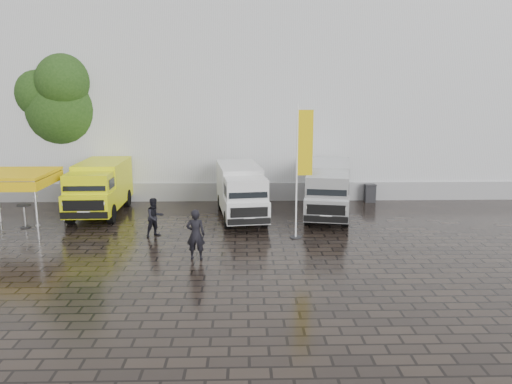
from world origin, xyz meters
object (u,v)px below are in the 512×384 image
(van_white, at_px, (241,193))
(wheelie_bin, at_px, (370,193))
(van_yellow, at_px, (100,189))
(van_silver, at_px, (328,190))
(cocktail_table, at_px, (25,216))
(flagpole, at_px, (301,164))
(person_front, at_px, (196,234))
(canopy_tent, at_px, (13,176))
(person_tent, at_px, (155,217))

(van_white, xyz_separation_m, wheelie_bin, (7.01, 3.23, -0.73))
(van_yellow, distance_m, van_silver, 11.13)
(cocktail_table, bearing_deg, van_yellow, 41.95)
(flagpole, bearing_deg, person_front, -147.56)
(canopy_tent, distance_m, person_front, 9.15)
(wheelie_bin, bearing_deg, canopy_tent, -161.36)
(flagpole, xyz_separation_m, person_front, (-4.06, -2.58, -2.16))
(flagpole, relative_size, person_tent, 3.34)
(wheelie_bin, distance_m, person_tent, 12.29)
(van_yellow, bearing_deg, van_silver, -4.06)
(van_yellow, xyz_separation_m, van_silver, (11.12, -0.59, -0.00))
(flagpole, height_order, person_tent, flagpole)
(van_silver, distance_m, canopy_tent, 14.16)
(van_yellow, xyz_separation_m, wheelie_bin, (13.91, 2.35, -0.77))
(van_white, height_order, wheelie_bin, van_white)
(van_silver, relative_size, wheelie_bin, 5.91)
(wheelie_bin, xyz_separation_m, person_tent, (-10.57, -6.26, 0.33))
(van_white, bearing_deg, van_yellow, 165.42)
(cocktail_table, distance_m, wheelie_bin, 17.26)
(van_yellow, distance_m, person_front, 8.65)
(flagpole, distance_m, cocktail_table, 12.45)
(van_white, distance_m, person_front, 6.15)
(van_white, bearing_deg, cocktail_table, -178.26)
(van_silver, xyz_separation_m, person_front, (-5.81, -6.23, -0.33))
(van_yellow, xyz_separation_m, flagpole, (9.37, -4.23, 1.83))
(canopy_tent, relative_size, person_front, 1.69)
(cocktail_table, xyz_separation_m, wheelie_bin, (16.59, 4.76, -0.03))
(van_silver, relative_size, cocktail_table, 5.59)
(van_silver, xyz_separation_m, flagpole, (-1.74, -3.64, 1.83))
(van_yellow, relative_size, van_white, 0.97)
(van_silver, bearing_deg, van_white, -164.89)
(van_yellow, relative_size, van_silver, 0.94)
(wheelie_bin, bearing_deg, cocktail_table, -162.68)
(van_silver, relative_size, canopy_tent, 1.85)
(van_yellow, height_order, van_white, van_yellow)
(canopy_tent, distance_m, person_tent, 6.44)
(canopy_tent, distance_m, cocktail_table, 1.94)
(van_white, height_order, cocktail_table, van_white)
(person_front, distance_m, person_tent, 3.51)
(van_white, relative_size, wheelie_bin, 5.73)
(canopy_tent, height_order, wheelie_bin, canopy_tent)
(van_silver, bearing_deg, person_front, -121.85)
(van_yellow, bearing_deg, person_tent, -50.49)
(canopy_tent, bearing_deg, person_tent, -9.61)
(cocktail_table, height_order, person_tent, person_tent)
(van_yellow, distance_m, canopy_tent, 4.18)
(cocktail_table, bearing_deg, flagpole, -8.61)
(van_white, relative_size, canopy_tent, 1.80)
(cocktail_table, relative_size, person_front, 0.56)
(van_yellow, bearing_deg, flagpole, -25.33)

